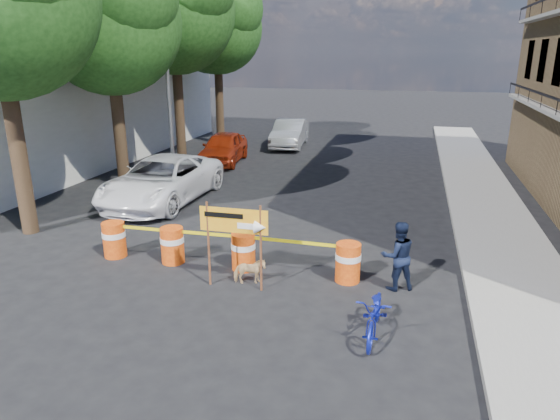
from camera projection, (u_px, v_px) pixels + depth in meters
The scene contains 18 objects.
ground at pixel (228, 290), 10.89m from camera, with size 120.00×120.00×0.00m, color black.
sidewalk_east at pixel (494, 224), 14.88m from camera, with size 2.40×40.00×0.15m, color gray.
white_building at pixel (32, 97), 22.37m from camera, with size 8.00×22.00×6.00m, color silver.
tree_mid_a at pixel (110, 20), 17.16m from camera, with size 5.25×5.00×8.68m.
tree_mid_b at pixel (175, 9), 21.55m from camera, with size 5.67×5.40×9.62m.
tree_far at pixel (218, 27), 26.30m from camera, with size 5.04×4.80×8.84m.
streetlamp at pixel (168, 67), 19.76m from camera, with size 1.25×0.18×8.00m.
barrel_far_left at pixel (114, 239), 12.56m from camera, with size 0.58×0.58×0.90m.
barrel_mid_left at pixel (172, 244), 12.20m from camera, with size 0.58×0.58×0.90m.
barrel_mid_right at pixel (243, 250), 11.83m from camera, with size 0.58×0.58×0.90m.
barrel_far_right at pixel (348, 262), 11.20m from camera, with size 0.58×0.58×0.90m.
detour_sign at pixel (243, 228), 10.54m from camera, with size 1.51×0.28×1.94m.
pedestrian at pixel (398, 256), 10.75m from camera, with size 0.75×0.59×1.55m, color black.
bicycle at pixel (377, 294), 8.89m from camera, with size 0.60×0.90×1.71m, color #1623B7.
dog at pixel (249, 271), 11.11m from camera, with size 0.32×0.71×0.60m, color tan.
suv_white at pixel (162, 180), 17.07m from camera, with size 2.54×5.51×1.53m, color white.
sedan_red at pixel (223, 148), 23.13m from camera, with size 1.68×4.16×1.42m, color #99260C.
sedan_silver at pixel (290, 133), 27.03m from camera, with size 1.55×4.44×1.46m, color #B3B5BB.
Camera 1 is at (3.62, -9.22, 4.98)m, focal length 32.00 mm.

